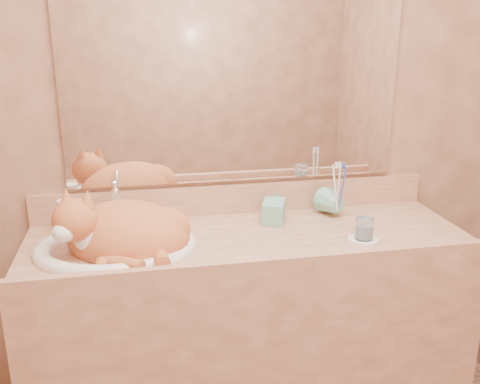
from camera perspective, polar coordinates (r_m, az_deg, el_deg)
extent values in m
cube|color=brown|center=(2.10, -0.54, 8.25)|extent=(2.40, 0.02, 2.50)
cube|color=white|center=(2.07, -0.49, 12.02)|extent=(1.30, 0.02, 0.80)
imported|color=#71B59F|center=(2.01, 3.46, -1.29)|extent=(0.11, 0.11, 0.18)
imported|color=#71B59F|center=(2.14, 10.40, -1.59)|extent=(0.13, 0.13, 0.10)
cylinder|color=white|center=(1.96, 13.03, -4.99)|extent=(0.11, 0.11, 0.01)
cylinder|color=silver|center=(1.94, 13.11, -3.83)|extent=(0.06, 0.06, 0.08)
cylinder|color=silver|center=(2.04, -18.04, -2.60)|extent=(0.05, 0.05, 0.13)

